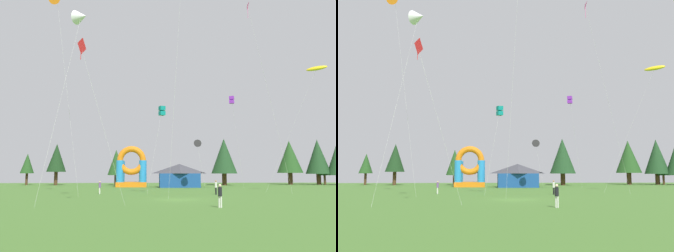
% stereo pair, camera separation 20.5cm
% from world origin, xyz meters
% --- Properties ---
extents(ground_plane, '(120.00, 120.00, 0.00)m').
position_xyz_m(ground_plane, '(0.00, 0.00, 0.00)').
color(ground_plane, '#47752D').
extents(kite_purple_box, '(3.36, 5.47, 14.17)m').
position_xyz_m(kite_purple_box, '(9.96, 18.61, 13.58)').
color(kite_purple_box, purple).
rests_on(kite_purple_box, ground_plane).
extents(kite_yellow_parafoil, '(7.28, 4.94, 16.34)m').
position_xyz_m(kite_yellow_parafoil, '(18.70, 8.82, 15.82)').
color(kite_yellow_parafoil, yellow).
rests_on(kite_yellow_parafoil, ground_plane).
extents(kite_black_delta, '(1.89, 1.38, 7.81)m').
position_xyz_m(kite_black_delta, '(5.10, 22.34, 7.08)').
color(kite_black_delta, black).
rests_on(kite_black_delta, ground_plane).
extents(kite_red_diamond, '(3.79, 2.19, 12.66)m').
position_xyz_m(kite_red_diamond, '(-8.17, -7.57, 12.09)').
color(kite_red_diamond, red).
rests_on(kite_red_diamond, ground_plane).
extents(kite_teal_box, '(2.18, 1.19, 10.50)m').
position_xyz_m(kite_teal_box, '(-1.18, 7.90, 9.93)').
color(kite_teal_box, '#0C7F7A').
rests_on(kite_teal_box, ground_plane).
extents(kite_pink_diamond, '(6.33, 4.16, 22.68)m').
position_xyz_m(kite_pink_diamond, '(8.88, 5.18, 21.87)').
color(kite_pink_diamond, '#EA599E').
rests_on(kite_pink_diamond, ground_plane).
extents(kite_white_delta, '(3.08, 4.67, 17.20)m').
position_xyz_m(kite_white_delta, '(-9.01, -3.38, 16.51)').
color(kite_white_delta, white).
rests_on(kite_white_delta, ground_plane).
extents(person_far_side, '(0.34, 0.34, 1.68)m').
position_xyz_m(person_far_side, '(5.19, 7.77, 1.00)').
color(person_far_side, black).
rests_on(person_far_side, ground_plane).
extents(person_left_edge, '(0.33, 0.33, 1.56)m').
position_xyz_m(person_left_edge, '(-8.63, 9.91, 0.93)').
color(person_left_edge, silver).
rests_on(person_left_edge, ground_plane).
extents(person_midfield, '(0.41, 0.41, 1.70)m').
position_xyz_m(person_midfield, '(2.39, -8.24, 1.01)').
color(person_midfield, silver).
rests_on(person_midfield, ground_plane).
extents(inflatable_red_slide, '(5.49, 4.85, 7.39)m').
position_xyz_m(inflatable_red_slide, '(-5.69, 32.05, 2.85)').
color(inflatable_red_slide, orange).
rests_on(inflatable_red_slide, ground_plane).
extents(festival_tent, '(7.08, 4.27, 4.14)m').
position_xyz_m(festival_tent, '(2.89, 29.87, 2.07)').
color(festival_tent, '#19478C').
rests_on(festival_tent, ground_plane).
extents(tree_row_0, '(2.90, 2.90, 6.67)m').
position_xyz_m(tree_row_0, '(-28.52, 44.55, 4.50)').
color(tree_row_0, '#4C331E').
rests_on(tree_row_0, ground_plane).
extents(tree_row_1, '(4.03, 4.03, 8.68)m').
position_xyz_m(tree_row_1, '(-22.00, 42.96, 5.67)').
color(tree_row_1, '#4C331E').
rests_on(tree_row_1, ground_plane).
extents(tree_row_2, '(3.55, 3.55, 7.43)m').
position_xyz_m(tree_row_2, '(-9.35, 41.88, 4.71)').
color(tree_row_2, '#4C331E').
rests_on(tree_row_2, ground_plane).
extents(tree_row_3, '(5.39, 5.39, 9.76)m').
position_xyz_m(tree_row_3, '(13.32, 40.37, 6.04)').
color(tree_row_3, '#4C331E').
rests_on(tree_row_3, ground_plane).
extents(tree_row_4, '(5.60, 5.60, 9.73)m').
position_xyz_m(tree_row_4, '(28.98, 44.19, 6.09)').
color(tree_row_4, '#4C331E').
rests_on(tree_row_4, ground_plane).
extents(tree_row_5, '(5.35, 5.35, 9.99)m').
position_xyz_m(tree_row_5, '(35.18, 43.60, 6.12)').
color(tree_row_5, '#4C331E').
rests_on(tree_row_5, ground_plane).
extents(tree_row_6, '(2.59, 2.59, 6.47)m').
position_xyz_m(tree_row_6, '(36.01, 42.53, 4.20)').
color(tree_row_6, '#4C331E').
rests_on(tree_row_6, ground_plane).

